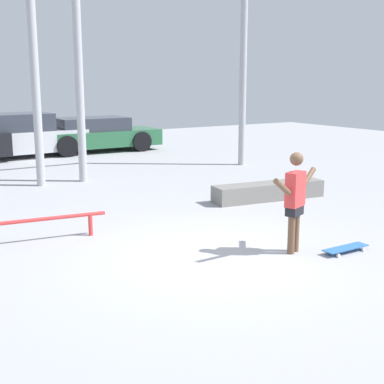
# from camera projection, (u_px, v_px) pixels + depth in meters

# --- Properties ---
(ground_plane) EXTENTS (36.00, 36.00, 0.00)m
(ground_plane) POSITION_uv_depth(u_px,v_px,m) (214.00, 256.00, 7.74)
(ground_plane) COLOR #9E9EA3
(skateboarder) EXTENTS (1.21, 0.53, 1.49)m
(skateboarder) POSITION_uv_depth(u_px,v_px,m) (295.00, 197.00, 7.74)
(skateboarder) COLOR brown
(skateboarder) RESTS_ON ground_plane
(skateboard) EXTENTS (0.78, 0.25, 0.08)m
(skateboard) POSITION_uv_depth(u_px,v_px,m) (346.00, 248.00, 7.89)
(skateboard) COLOR #2D66B2
(skateboard) RESTS_ON ground_plane
(grind_box) EXTENTS (2.55, 0.85, 0.36)m
(grind_box) POSITION_uv_depth(u_px,v_px,m) (269.00, 191.00, 11.35)
(grind_box) COLOR slate
(grind_box) RESTS_ON ground_plane
(grind_rail) EXTENTS (2.67, 0.41, 0.39)m
(grind_rail) POSITION_uv_depth(u_px,v_px,m) (20.00, 225.00, 8.25)
(grind_rail) COLOR red
(grind_rail) RESTS_ON ground_plane
(canopy_support_right) EXTENTS (5.19, 0.20, 5.47)m
(canopy_support_right) POSITION_uv_depth(u_px,v_px,m) (168.00, 47.00, 14.05)
(canopy_support_right) COLOR #A5A8AD
(canopy_support_right) RESTS_ON ground_plane
(parked_car_silver) EXTENTS (4.58, 2.02, 1.43)m
(parked_car_silver) POSITION_uv_depth(u_px,v_px,m) (15.00, 136.00, 17.40)
(parked_car_silver) COLOR #B7BABF
(parked_car_silver) RESTS_ON ground_plane
(parked_car_green) EXTENTS (4.41, 1.91, 1.20)m
(parked_car_green) POSITION_uv_depth(u_px,v_px,m) (95.00, 135.00, 18.85)
(parked_car_green) COLOR #28603D
(parked_car_green) RESTS_ON ground_plane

